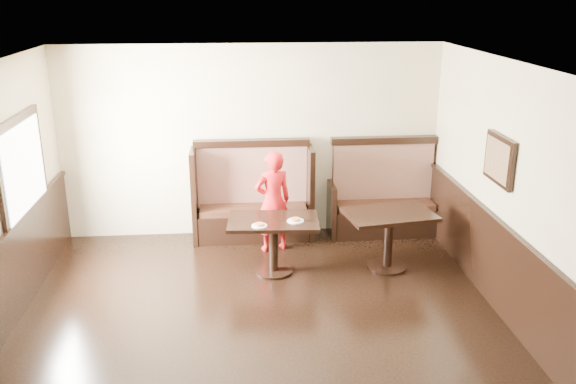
{
  "coord_description": "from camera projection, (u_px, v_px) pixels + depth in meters",
  "views": [
    {
      "loc": [
        -0.22,
        -5.14,
        3.53
      ],
      "look_at": [
        0.44,
        2.35,
        1.0
      ],
      "focal_mm": 38.0,
      "sensor_mm": 36.0,
      "label": 1
    }
  ],
  "objects": [
    {
      "name": "child",
      "position": [
        273.0,
        201.0,
        8.43
      ],
      "size": [
        0.6,
        0.48,
        1.44
      ],
      "primitive_type": "imported",
      "rotation": [
        0.0,
        0.0,
        3.42
      ],
      "color": "red",
      "rests_on": "ground"
    },
    {
      "name": "table_neighbor",
      "position": [
        389.0,
        227.0,
        7.91
      ],
      "size": [
        1.22,
        0.9,
        0.78
      ],
      "rotation": [
        0.0,
        0.0,
        0.16
      ],
      "color": "black",
      "rests_on": "ground"
    },
    {
      "name": "room_shell",
      "position": [
        233.0,
        292.0,
        6.03
      ],
      "size": [
        7.0,
        7.0,
        7.0
      ],
      "color": "beige",
      "rests_on": "ground"
    },
    {
      "name": "booth_neighbor",
      "position": [
        383.0,
        202.0,
        9.12
      ],
      "size": [
        1.65,
        0.72,
        1.45
      ],
      "color": "black",
      "rests_on": "ground"
    },
    {
      "name": "pizza_plate_left",
      "position": [
        259.0,
        225.0,
        7.52
      ],
      "size": [
        0.2,
        0.2,
        0.04
      ],
      "color": "white",
      "rests_on": "table_main"
    },
    {
      "name": "table_main",
      "position": [
        273.0,
        232.0,
        7.79
      ],
      "size": [
        1.19,
        0.79,
        0.73
      ],
      "rotation": [
        0.0,
        0.0,
        -0.07
      ],
      "color": "black",
      "rests_on": "ground"
    },
    {
      "name": "ground",
      "position": [
        265.0,
        365.0,
        6.0
      ],
      "size": [
        7.0,
        7.0,
        0.0
      ],
      "primitive_type": "plane",
      "color": "black",
      "rests_on": "ground"
    },
    {
      "name": "pizza_plate_right",
      "position": [
        295.0,
        220.0,
        7.68
      ],
      "size": [
        0.21,
        0.21,
        0.04
      ],
      "color": "white",
      "rests_on": "table_main"
    },
    {
      "name": "booth_main",
      "position": [
        253.0,
        203.0,
        8.94
      ],
      "size": [
        1.75,
        0.72,
        1.45
      ],
      "color": "black",
      "rests_on": "ground"
    }
  ]
}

